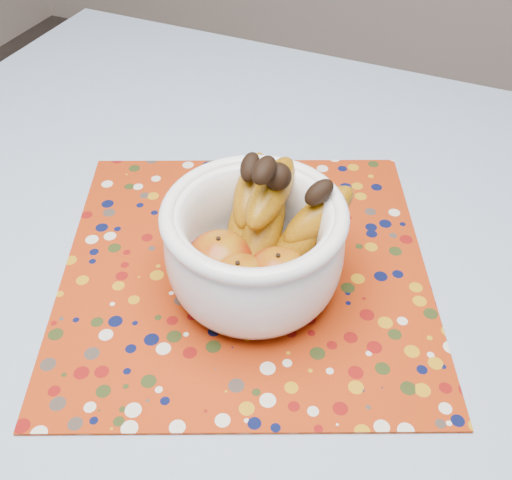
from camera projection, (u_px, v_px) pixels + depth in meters
table at (221, 344)px, 0.78m from camera, size 1.20×1.20×0.75m
tablecloth at (219, 303)px, 0.73m from camera, size 1.32×1.32×0.01m
placemat at (245, 268)px, 0.76m from camera, size 0.60×0.60×0.00m
fruit_bowl at (261, 239)px, 0.69m from camera, size 0.24×0.22×0.18m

